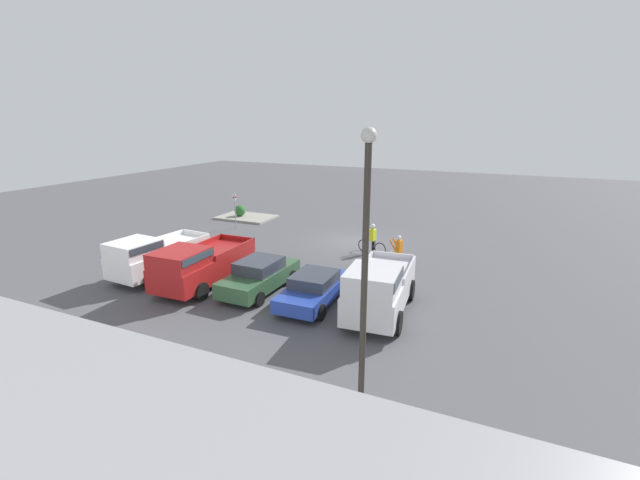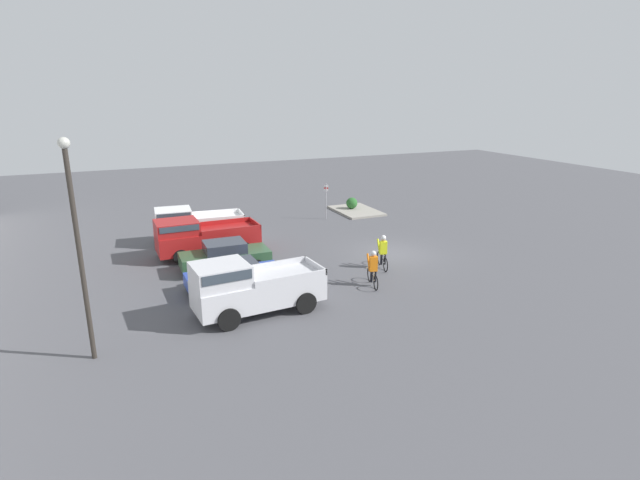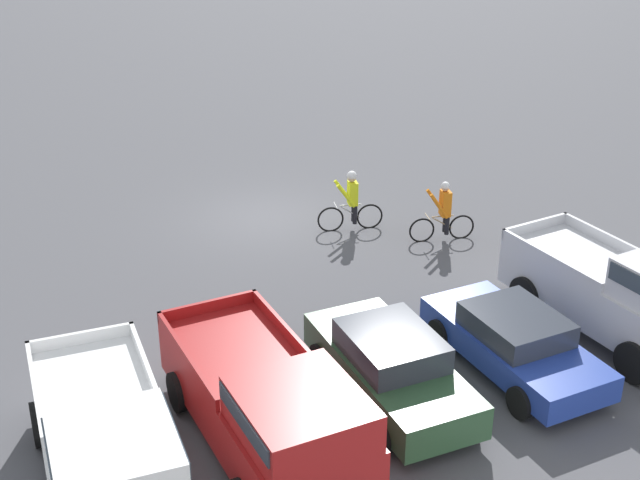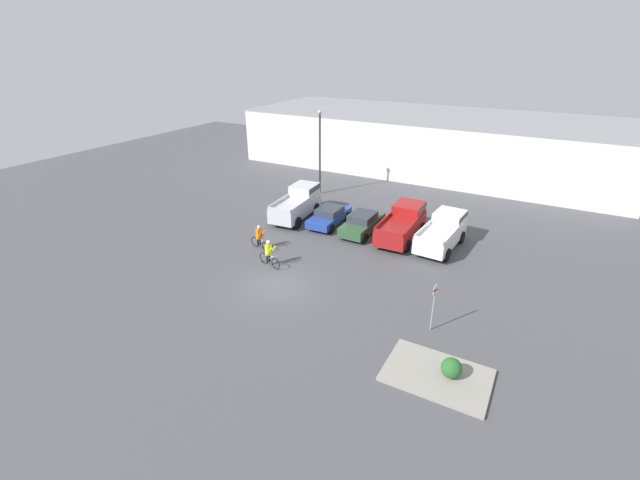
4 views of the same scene
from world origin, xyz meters
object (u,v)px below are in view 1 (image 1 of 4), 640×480
Objects in this scene: pickup_truck_0 at (379,288)px; sedan_1 at (260,275)px; shrub at (240,211)px; pickup_truck_1 at (200,264)px; sedan_0 at (314,288)px; cyclist_0 at (372,238)px; pickup_truck_2 at (155,255)px; lamppost at (365,261)px; cyclist_1 at (398,251)px; fire_lane_sign at (235,207)px.

sedan_1 is at bearing -3.32° from pickup_truck_0.
pickup_truck_0 is 6.29× the size of shrub.
pickup_truck_1 is at bearing 2.30° from pickup_truck_0.
shrub is (9.21, -11.89, -0.16)m from sedan_1.
sedan_0 is at bearing -2.61° from pickup_truck_0.
sedan_1 is 2.46× the size of cyclist_0.
pickup_truck_0 is 11.26m from pickup_truck_2.
sedan_0 reaches higher than shrub.
lamppost is (-1.27, 5.81, 3.08)m from pickup_truck_0.
lamppost reaches higher than pickup_truck_0.
pickup_truck_2 is at bearing 106.10° from shrub.
sedan_0 is at bearing 70.88° from cyclist_1.
pickup_truck_1 is 10.80m from fire_lane_sign.
fire_lane_sign is at bearing -8.47° from cyclist_0.
pickup_truck_1 is 11.58m from lamppost.
pickup_truck_0 is 16.18m from fire_lane_sign.
cyclist_0 is 14.55m from lamppost.
cyclist_0 is at bearing -125.25° from pickup_truck_1.
pickup_truck_1 is 3.08× the size of cyclist_1.
sedan_0 is 0.99× the size of sedan_1.
shrub is at bearing -39.44° from pickup_truck_0.
fire_lane_sign is at bearing -49.92° from sedan_1.
pickup_truck_2 is at bearing 31.03° from cyclist_1.
sedan_0 is at bearing -177.70° from pickup_truck_2.
sedan_1 is at bearing 127.78° from shrub.
pickup_truck_0 is at bearing 140.56° from shrub.
pickup_truck_0 is 6.16m from cyclist_1.
pickup_truck_1 is at bearing 40.06° from cyclist_1.
pickup_truck_1 is (5.59, 0.47, 0.42)m from sedan_0.
cyclist_1 is (-1.94, 1.66, -0.05)m from cyclist_0.
cyclist_0 is (-0.14, -7.64, 0.21)m from sedan_0.
pickup_truck_1 reaches higher than shrub.
sedan_0 is 5.16× the size of shrub.
lamppost reaches higher than cyclist_0.
fire_lane_sign reaches higher than cyclist_1.
fire_lane_sign is (10.52, -1.57, 0.65)m from cyclist_0.
sedan_1 is 11.80m from fire_lane_sign.
pickup_truck_1 is 2.16× the size of fire_lane_sign.
pickup_truck_0 is 2.95× the size of cyclist_0.
cyclist_0 is at bearing 171.53° from fire_lane_sign.
pickup_truck_2 is (5.63, 0.54, 0.37)m from sedan_1.
fire_lane_sign reaches higher than cyclist_0.
lamppost reaches higher than cyclist_1.
sedan_1 is at bearing -166.60° from pickup_truck_1.
pickup_truck_1 is 6.49× the size of shrub.
sedan_1 is 7.56m from cyclist_1.
cyclist_0 is at bearing -91.03° from sedan_0.
shrub is at bearing -48.20° from lamppost.
pickup_truck_0 is at bearing -178.93° from pickup_truck_2.
pickup_truck_2 is 12.25m from cyclist_1.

